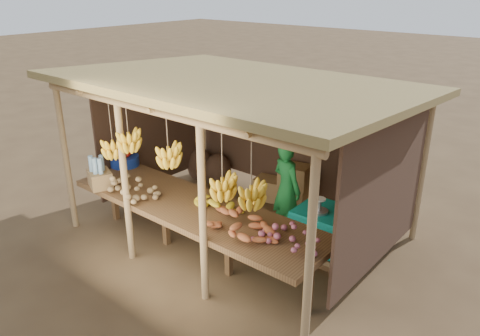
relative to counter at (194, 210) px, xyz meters
The scene contains 13 objects.
ground 1.20m from the counter, 90.00° to the left, with size 60.00×60.00×0.00m, color brown.
stall_structure 1.43m from the counter, 86.96° to the left, with size 4.70×3.50×2.43m.
counter is the anchor object (origin of this frame).
potato_heap 1.04m from the counter, 162.55° to the right, with size 0.86×0.52×0.36m, color olive, non-canonical shape.
sweet_potato_heap 0.91m from the counter, 10.65° to the right, with size 0.94×0.56×0.36m, color #B85B2F, non-canonical shape.
onion_heap 1.53m from the counter, ahead, with size 0.76×0.45×0.35m, color #B95A6C, non-canonical shape.
banana_pile 0.40m from the counter, 37.32° to the left, with size 0.63×0.38×0.35m, color yellow, non-canonical shape.
tomato_basin 1.94m from the counter, 169.97° to the left, with size 0.46×0.46×0.24m.
bottle_box 1.56m from the counter, 164.64° to the right, with size 0.45×0.41×0.47m.
vendor 1.47m from the counter, 68.39° to the left, with size 0.53×0.35×1.47m, color #1B7B33.
tarp_crate 1.80m from the counter, 40.79° to the left, with size 0.80×0.69×0.93m.
carton_stack 2.19m from the counter, 90.06° to the left, with size 1.05×0.47×0.75m.
burlap_sacks 2.78m from the counter, 129.44° to the left, with size 0.96×0.51×0.68m.
Camera 1 is at (4.00, -4.83, 3.58)m, focal length 35.00 mm.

